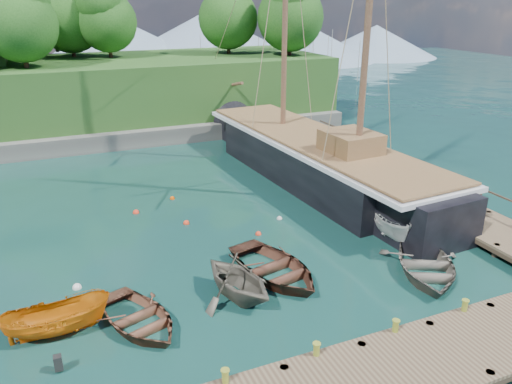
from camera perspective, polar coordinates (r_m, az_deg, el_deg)
ground at (r=20.82m, az=2.22°, el=-10.48°), size 160.00×160.00×0.00m
dock_near at (r=17.14m, az=18.53°, el=-17.90°), size 20.00×3.20×1.10m
dock_east at (r=31.71m, az=15.78°, el=1.08°), size 3.20×24.00×1.10m
bollard_1 at (r=16.81m, az=6.80°, el=-19.58°), size 0.26×0.26×0.45m
bollard_2 at (r=18.21m, az=15.40°, el=-16.61°), size 0.26×0.26×0.45m
bollard_3 at (r=19.96m, az=22.42°, el=-13.84°), size 0.26×0.26×0.45m
rowboat_0 at (r=18.96m, az=-13.23°, el=-14.66°), size 4.16×4.90×0.86m
rowboat_1 at (r=20.02m, az=-2.10°, el=-11.91°), size 4.12×4.46×1.95m
rowboat_2 at (r=21.35m, az=2.07°, el=-9.59°), size 4.58×5.66×1.03m
rowboat_3 at (r=22.73m, az=18.72°, el=-8.78°), size 5.36×5.91×1.00m
motorboat_orange at (r=19.37m, az=-21.53°, el=-14.87°), size 3.67×1.39×1.41m
cabin_boat_white at (r=25.69m, az=15.05°, el=-4.74°), size 3.13×4.92×1.78m
schooner at (r=32.06m, az=6.79°, el=3.42°), size 6.74×29.07×21.57m
mooring_buoy_0 at (r=21.79m, az=-19.77°, el=-10.30°), size 0.37×0.37×0.37m
mooring_buoy_1 at (r=26.25m, az=-7.96°, el=-3.60°), size 0.33×0.33×0.33m
mooring_buoy_2 at (r=24.85m, az=0.27°, el=-4.88°), size 0.30×0.30×0.30m
mooring_buoy_3 at (r=26.55m, az=2.71°, el=-3.11°), size 0.30×0.30×0.30m
mooring_buoy_4 at (r=28.03m, az=-13.55°, el=-2.34°), size 0.35×0.35×0.35m
mooring_buoy_5 at (r=29.55m, az=-9.54°, el=-0.78°), size 0.28×0.28×0.28m
distant_ridge at (r=87.04m, az=-15.78°, el=16.18°), size 117.00×40.00×10.00m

